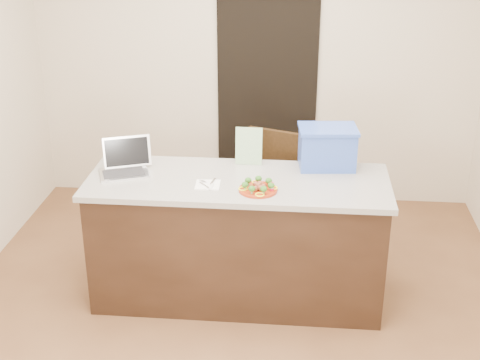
# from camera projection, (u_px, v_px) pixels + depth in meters

# --- Properties ---
(ground) EXTENTS (4.00, 4.00, 0.00)m
(ground) POSITION_uv_depth(u_px,v_px,m) (235.00, 314.00, 4.68)
(ground) COLOR brown
(ground) RESTS_ON ground
(room_shell) EXTENTS (4.00, 4.00, 4.00)m
(room_shell) POSITION_uv_depth(u_px,v_px,m) (234.00, 90.00, 4.03)
(room_shell) COLOR white
(room_shell) RESTS_ON ground
(doorway) EXTENTS (0.90, 0.02, 2.00)m
(doorway) POSITION_uv_depth(u_px,v_px,m) (267.00, 96.00, 6.07)
(doorway) COLOR black
(doorway) RESTS_ON ground
(island) EXTENTS (2.06, 0.76, 0.92)m
(island) POSITION_uv_depth(u_px,v_px,m) (238.00, 239.00, 4.72)
(island) COLOR black
(island) RESTS_ON ground
(plate) EXTENTS (0.26, 0.26, 0.02)m
(plate) POSITION_uv_depth(u_px,v_px,m) (258.00, 189.00, 4.36)
(plate) COLOR #99290D
(plate) RESTS_ON island
(meatballs) EXTENTS (0.09, 0.10, 0.04)m
(meatballs) POSITION_uv_depth(u_px,v_px,m) (259.00, 186.00, 4.35)
(meatballs) COLOR brown
(meatballs) RESTS_ON plate
(broccoli) EXTENTS (0.21, 0.21, 0.04)m
(broccoli) POSITION_uv_depth(u_px,v_px,m) (258.00, 184.00, 4.35)
(broccoli) COLOR #1F5015
(broccoli) RESTS_ON plate
(pepper_rings) EXTENTS (0.26, 0.26, 0.01)m
(pepper_rings) POSITION_uv_depth(u_px,v_px,m) (258.00, 188.00, 4.36)
(pepper_rings) COLOR #FFFC1A
(pepper_rings) RESTS_ON plate
(napkin) EXTENTS (0.17, 0.17, 0.01)m
(napkin) POSITION_uv_depth(u_px,v_px,m) (208.00, 185.00, 4.45)
(napkin) COLOR white
(napkin) RESTS_ON island
(fork) EXTENTS (0.08, 0.14, 0.00)m
(fork) POSITION_uv_depth(u_px,v_px,m) (205.00, 183.00, 4.45)
(fork) COLOR #B8B7BC
(fork) RESTS_ON napkin
(knife) EXTENTS (0.03, 0.19, 0.01)m
(knife) POSITION_uv_depth(u_px,v_px,m) (212.00, 185.00, 4.43)
(knife) COLOR silver
(knife) RESTS_ON napkin
(yogurt_bottle) EXTENTS (0.03, 0.03, 0.07)m
(yogurt_bottle) POSITION_uv_depth(u_px,v_px,m) (272.00, 188.00, 4.34)
(yogurt_bottle) COLOR beige
(yogurt_bottle) RESTS_ON island
(laptop) EXTENTS (0.39, 0.37, 0.23)m
(laptop) POSITION_uv_depth(u_px,v_px,m) (125.00, 163.00, 4.64)
(laptop) COLOR silver
(laptop) RESTS_ON island
(leaflet) EXTENTS (0.19, 0.05, 0.27)m
(leaflet) POSITION_uv_depth(u_px,v_px,m) (249.00, 146.00, 4.74)
(leaflet) COLOR silver
(leaflet) RESTS_ON island
(blue_box) EXTENTS (0.43, 0.33, 0.29)m
(blue_box) POSITION_uv_depth(u_px,v_px,m) (327.00, 147.00, 4.69)
(blue_box) COLOR #3354B8
(blue_box) RESTS_ON island
(chair) EXTENTS (0.56, 0.57, 0.98)m
(chair) POSITION_uv_depth(u_px,v_px,m) (272.00, 185.00, 5.35)
(chair) COLOR #34200F
(chair) RESTS_ON ground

